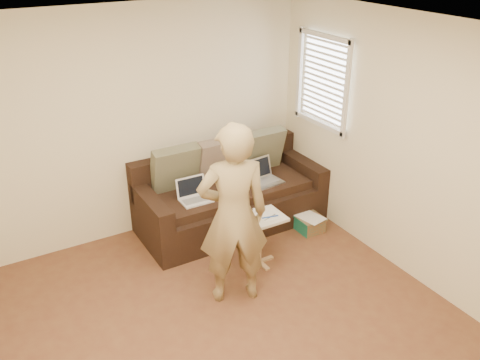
{
  "coord_description": "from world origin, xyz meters",
  "views": [
    {
      "loc": [
        -1.74,
        -2.94,
        3.24
      ],
      "look_at": [
        0.8,
        1.4,
        0.78
      ],
      "focal_mm": 38.42,
      "sensor_mm": 36.0,
      "label": 1
    }
  ],
  "objects": [
    {
      "name": "wall_right",
      "position": [
        2.0,
        0.0,
        1.3
      ],
      "size": [
        0.0,
        4.5,
        4.5
      ],
      "primitive_type": "plane",
      "rotation": [
        1.57,
        0.0,
        -1.57
      ],
      "color": "#F3E9BE",
      "rests_on": "ground"
    },
    {
      "name": "window_blinds",
      "position": [
        1.95,
        1.5,
        1.7
      ],
      "size": [
        0.12,
        0.88,
        1.08
      ],
      "primitive_type": null,
      "color": "white",
      "rests_on": "wall_right"
    },
    {
      "name": "drinking_glass",
      "position": [
        0.6,
        0.98,
        0.62
      ],
      "size": [
        0.07,
        0.07,
        0.12
      ],
      "primitive_type": null,
      "color": "silver",
      "rests_on": "side_table"
    },
    {
      "name": "sofa",
      "position": [
        0.9,
        1.77,
        0.42
      ],
      "size": [
        2.2,
        0.95,
        0.85
      ],
      "primitive_type": null,
      "color": "black",
      "rests_on": "ground"
    },
    {
      "name": "person",
      "position": [
        0.25,
        0.58,
        0.9
      ],
      "size": [
        0.76,
        0.63,
        1.81
      ],
      "primitive_type": "imported",
      "rotation": [
        0.0,
        0.0,
        2.82
      ],
      "color": "#9E9556",
      "rests_on": "ground"
    },
    {
      "name": "laptop_silver",
      "position": [
        1.3,
        1.63,
        0.52
      ],
      "size": [
        0.41,
        0.32,
        0.25
      ],
      "primitive_type": null,
      "rotation": [
        0.0,
        0.0,
        0.12
      ],
      "color": "#B7BABC",
      "rests_on": "sofa"
    },
    {
      "name": "striped_box",
      "position": [
        1.63,
        1.17,
        0.09
      ],
      "size": [
        0.3,
        0.3,
        0.19
      ],
      "primitive_type": null,
      "color": "#C0411C",
      "rests_on": "ground"
    },
    {
      "name": "pillow_mid",
      "position": [
        0.85,
        1.97,
        0.79
      ],
      "size": [
        0.55,
        0.27,
        0.57
      ],
      "primitive_type": null,
      "rotation": [
        0.24,
        0.0,
        0.0
      ],
      "color": "brown",
      "rests_on": "sofa"
    },
    {
      "name": "pillow_right",
      "position": [
        1.45,
        1.97,
        0.79
      ],
      "size": [
        0.55,
        0.28,
        0.57
      ],
      "primitive_type": null,
      "rotation": [
        0.26,
        0.0,
        0.0
      ],
      "color": "#5D6046",
      "rests_on": "sofa"
    },
    {
      "name": "scissors",
      "position": [
        0.85,
        0.86,
        0.57
      ],
      "size": [
        0.19,
        0.13,
        0.02
      ],
      "primitive_type": null,
      "rotation": [
        0.0,
        0.0,
        0.16
      ],
      "color": "silver",
      "rests_on": "side_table"
    },
    {
      "name": "pillow_left",
      "position": [
        0.3,
        2.01,
        0.79
      ],
      "size": [
        0.55,
        0.29,
        0.57
      ],
      "primitive_type": null,
      "rotation": [
        0.28,
        0.0,
        0.0
      ],
      "color": "#5D6046",
      "rests_on": "sofa"
    },
    {
      "name": "laptop_white",
      "position": [
        0.38,
        1.64,
        0.52
      ],
      "size": [
        0.35,
        0.26,
        0.25
      ],
      "primitive_type": null,
      "rotation": [
        0.0,
        0.0,
        -0.02
      ],
      "color": "white",
      "rests_on": "sofa"
    },
    {
      "name": "ceiling",
      "position": [
        0.0,
        0.0,
        2.6
      ],
      "size": [
        4.5,
        4.5,
        0.0
      ],
      "primitive_type": "plane",
      "rotation": [
        3.14,
        0.0,
        0.0
      ],
      "color": "white",
      "rests_on": "wall_back"
    },
    {
      "name": "wall_back",
      "position": [
        0.0,
        2.25,
        1.3
      ],
      "size": [
        4.0,
        0.0,
        4.0
      ],
      "primitive_type": "plane",
      "rotation": [
        1.57,
        0.0,
        0.0
      ],
      "color": "#F3E9BE",
      "rests_on": "ground"
    },
    {
      "name": "side_table",
      "position": [
        0.76,
        0.92,
        0.28
      ],
      "size": [
        0.51,
        0.36,
        0.56
      ],
      "primitive_type": null,
      "color": "silver",
      "rests_on": "ground"
    },
    {
      "name": "floor",
      "position": [
        0.0,
        0.0,
        0.0
      ],
      "size": [
        4.5,
        4.5,
        0.0
      ],
      "primitive_type": "plane",
      "color": "brown",
      "rests_on": "ground"
    },
    {
      "name": "paper_on_table",
      "position": [
        0.87,
        0.96,
        0.56
      ],
      "size": [
        0.25,
        0.33,
        0.0
      ],
      "primitive_type": null,
      "rotation": [
        0.0,
        0.0,
        -0.14
      ],
      "color": "white",
      "rests_on": "side_table"
    }
  ]
}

